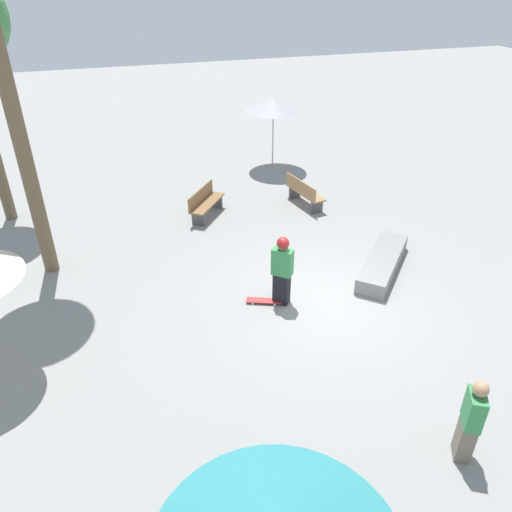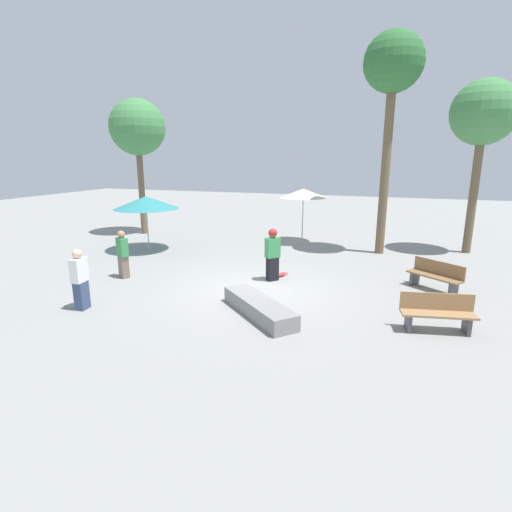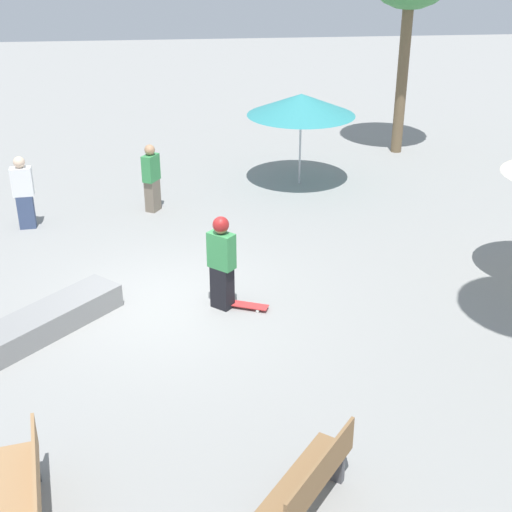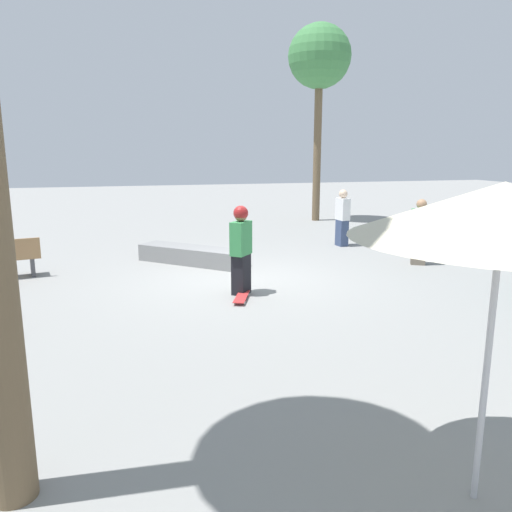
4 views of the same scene
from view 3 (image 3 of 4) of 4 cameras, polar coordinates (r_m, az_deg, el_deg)
The scene contains 9 objects.
ground_plane at distance 12.49m, azimuth -6.98°, elevation -3.73°, with size 60.00×60.00×0.00m, color gray.
skater_main at distance 11.88m, azimuth -2.77°, elevation -0.28°, with size 0.48×0.49×1.66m.
skateboard at distance 12.21m, azimuth -0.88°, elevation -3.94°, with size 0.49×0.82×0.07m.
concrete_ledge at distance 11.96m, azimuth -16.38°, elevation -4.98°, with size 2.42×2.31×0.40m.
bench_near at distance 8.50m, azimuth -17.98°, elevation -17.47°, with size 1.65×0.74×0.85m.
bench_far at distance 8.24m, azimuth 4.26°, elevation -17.64°, with size 1.54×1.32×0.85m.
shade_umbrella_teal at distance 17.52m, azimuth 3.64°, elevation 12.00°, with size 2.63×2.63×2.26m.
bystander_watching at distance 16.23m, azimuth -8.36°, elevation 6.18°, with size 0.48×0.41×1.55m.
bystander_far at distance 15.90m, azimuth -18.10°, elevation 4.83°, with size 0.28×0.45×1.59m.
Camera 3 is at (10.93, 0.41, 6.04)m, focal length 50.00 mm.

